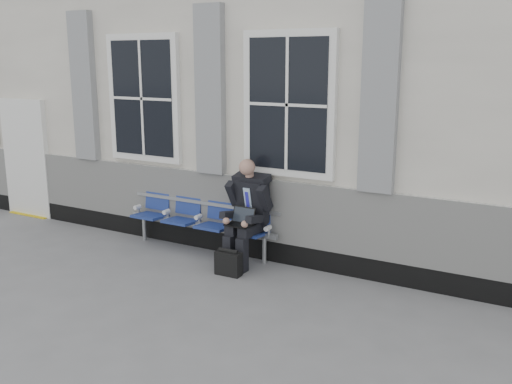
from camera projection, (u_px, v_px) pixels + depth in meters
The scene contains 5 objects.
ground at pixel (209, 294), 7.06m from camera, with size 70.00×70.00×0.00m, color slate.
station_building at pixel (323, 97), 9.51m from camera, with size 14.40×4.40×4.49m.
bench at pixel (201, 216), 8.55m from camera, with size 2.60×0.47×0.91m.
businessman at pixel (248, 209), 7.94m from camera, with size 0.63×0.85×1.51m.
briefcase at pixel (228, 263), 7.66m from camera, with size 0.36×0.16×0.37m.
Camera 1 is at (3.76, -5.44, 2.84)m, focal length 40.00 mm.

